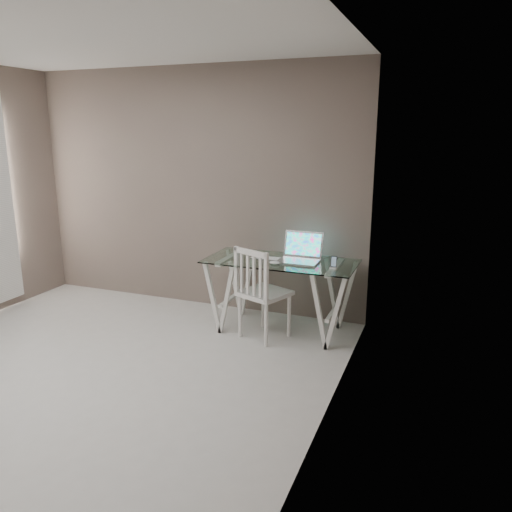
{
  "coord_description": "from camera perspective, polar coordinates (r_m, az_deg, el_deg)",
  "views": [
    {
      "loc": [
        2.7,
        -2.8,
        2.01
      ],
      "look_at": [
        1.05,
        1.48,
        0.85
      ],
      "focal_mm": 35.0,
      "sensor_mm": 36.0,
      "label": 1
    }
  ],
  "objects": [
    {
      "name": "laptop",
      "position": [
        4.98,
        5.1,
        0.22
      ],
      "size": [
        0.4,
        0.36,
        0.27
      ],
      "color": "silver",
      "rests_on": "desk"
    },
    {
      "name": "keyboard",
      "position": [
        5.05,
        1.12,
        -0.24
      ],
      "size": [
        0.31,
        0.13,
        0.01
      ],
      "primitive_type": "cube",
      "color": "silver",
      "rests_on": "desk"
    },
    {
      "name": "phone_dock",
      "position": [
        4.74,
        8.85,
        -1.04
      ],
      "size": [
        0.06,
        0.06,
        0.12
      ],
      "color": "white",
      "rests_on": "desk"
    },
    {
      "name": "chair",
      "position": [
        4.84,
        0.4,
        -3.84
      ],
      "size": [
        0.55,
        0.55,
        0.93
      ],
      "rotation": [
        0.0,
        0.0,
        -0.38
      ],
      "color": "silver",
      "rests_on": "ground"
    },
    {
      "name": "mouse",
      "position": [
        4.83,
        2.11,
        -0.77
      ],
      "size": [
        0.1,
        0.06,
        0.03
      ],
      "primitive_type": "ellipsoid",
      "color": "white",
      "rests_on": "desk"
    },
    {
      "name": "room",
      "position": [
        3.96,
        -23.56,
        8.78
      ],
      "size": [
        4.5,
        4.52,
        2.71
      ],
      "color": "#B5B3AE",
      "rests_on": "ground"
    },
    {
      "name": "desk",
      "position": [
        5.08,
        2.8,
        -4.48
      ],
      "size": [
        1.5,
        0.7,
        0.75
      ],
      "color": "silver",
      "rests_on": "ground"
    }
  ]
}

